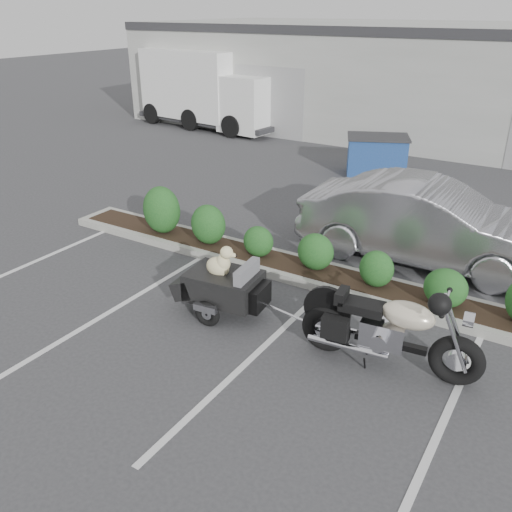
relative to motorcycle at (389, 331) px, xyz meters
The scene contains 8 objects.
ground 2.97m from the motorcycle, behind, with size 90.00×90.00×0.00m, color #38383A.
planter_kerb 2.77m from the motorcycle, 134.24° to the left, with size 12.00×1.00×0.15m, color #9E9E93.
building 17.06m from the motorcycle, 99.82° to the left, with size 26.00×10.00×4.00m, color #9EA099.
motorcycle is the anchor object (origin of this frame).
pet_trailer 2.79m from the motorcycle, behind, with size 2.05×1.16×1.21m.
sedan 3.80m from the motorcycle, 98.72° to the left, with size 1.70×4.88×1.61m, color #A3A2A9.
dumpster 9.70m from the motorcycle, 111.44° to the left, with size 2.11×1.82×1.16m.
delivery_truck 17.03m from the motorcycle, 134.49° to the left, with size 6.79×2.89×3.02m.
Camera 1 is at (4.67, -6.05, 4.63)m, focal length 38.00 mm.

